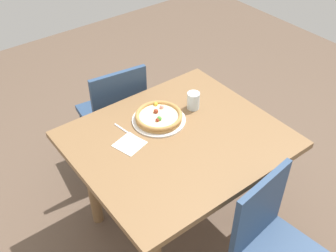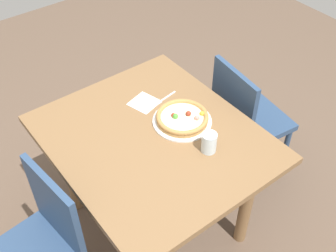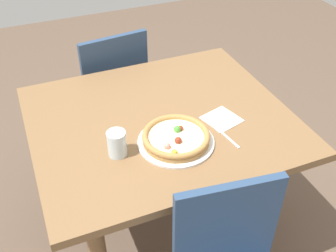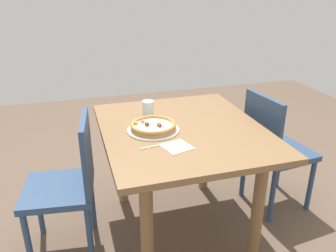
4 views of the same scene
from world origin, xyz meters
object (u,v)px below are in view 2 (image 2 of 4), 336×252
(fork, at_px, (163,99))
(drinking_glass, at_px, (209,142))
(dining_table, at_px, (154,152))
(chair_far, at_px, (40,246))
(pizza, at_px, (182,118))
(plate, at_px, (182,121))
(napkin, at_px, (144,103))
(chair_near, at_px, (245,118))

(fork, height_order, drinking_glass, drinking_glass)
(dining_table, height_order, chair_far, chair_far)
(pizza, bearing_deg, plate, 63.24)
(dining_table, xyz_separation_m, fork, (0.20, -0.21, 0.12))
(dining_table, relative_size, fork, 6.74)
(fork, bearing_deg, napkin, -31.52)
(drinking_glass, bearing_deg, dining_table, 32.84)
(dining_table, distance_m, pizza, 0.23)
(chair_far, height_order, plate, chair_far)
(chair_near, bearing_deg, napkin, -105.09)
(plate, xyz_separation_m, napkin, (0.25, 0.07, -0.00))
(dining_table, distance_m, plate, 0.22)
(dining_table, xyz_separation_m, pizza, (-0.01, -0.18, 0.14))
(chair_near, height_order, chair_far, same)
(chair_far, distance_m, plate, 0.92)
(chair_far, relative_size, drinking_glass, 8.24)
(chair_far, height_order, napkin, chair_far)
(chair_near, distance_m, napkin, 0.68)
(dining_table, bearing_deg, chair_near, -90.02)
(fork, bearing_deg, plate, 72.91)
(pizza, xyz_separation_m, fork, (0.20, -0.03, -0.03))
(pizza, distance_m, napkin, 0.26)
(dining_table, bearing_deg, pizza, -91.86)
(chair_far, bearing_deg, plate, -93.54)
(chair_far, bearing_deg, fork, -81.13)
(dining_table, xyz_separation_m, chair_near, (-0.00, -0.70, -0.15))
(chair_near, bearing_deg, chair_far, -80.64)
(dining_table, relative_size, napkin, 7.97)
(napkin, bearing_deg, plate, -164.29)
(chair_near, xyz_separation_m, pizza, (-0.01, 0.51, 0.29))
(chair_far, bearing_deg, pizza, -93.56)
(napkin, bearing_deg, chair_far, 109.80)
(pizza, relative_size, drinking_glass, 2.58)
(plate, distance_m, napkin, 0.26)
(chair_far, relative_size, pizza, 3.19)
(dining_table, height_order, chair_near, chair_near)
(chair_near, height_order, drinking_glass, chair_near)
(fork, bearing_deg, dining_table, 34.44)
(plate, bearing_deg, pizza, -116.76)
(pizza, xyz_separation_m, drinking_glass, (-0.24, 0.03, 0.02))
(plate, relative_size, drinking_glass, 2.93)
(chair_near, height_order, plate, chair_near)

